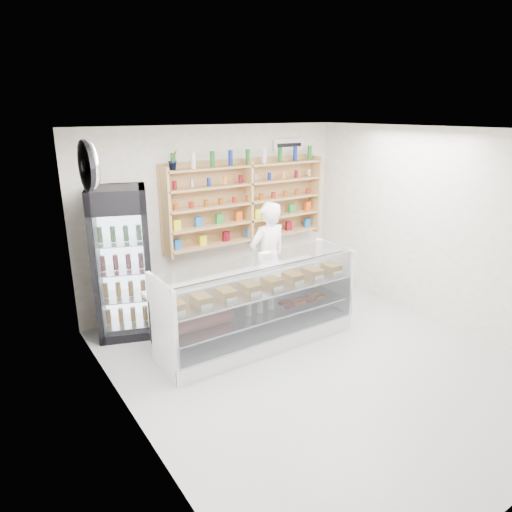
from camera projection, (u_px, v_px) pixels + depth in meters
room at (321, 256)px, 5.25m from camera, size 5.00×5.00×5.00m
display_counter at (257, 320)px, 6.09m from camera, size 2.71×0.81×1.18m
shop_worker at (268, 260)px, 6.81m from camera, size 0.66×0.45×1.75m
drinks_cooler at (123, 262)px, 6.17m from camera, size 0.94×0.93×2.06m
wall_shelving at (248, 202)px, 7.31m from camera, size 2.84×0.28×1.33m
potted_plant at (173, 160)px, 6.42m from camera, size 0.19×0.18×0.28m
security_mirror at (91, 166)px, 4.73m from camera, size 0.15×0.50×0.50m
wall_sign at (289, 145)px, 7.63m from camera, size 0.62×0.03×0.20m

